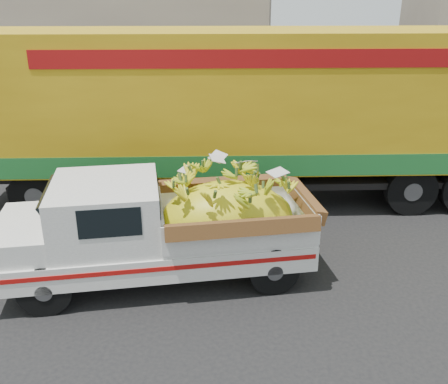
# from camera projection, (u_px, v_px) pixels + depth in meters

# --- Properties ---
(ground) EXTENTS (100.00, 100.00, 0.00)m
(ground) POSITION_uv_depth(u_px,v_px,m) (194.00, 276.00, 8.53)
(ground) COLOR black
(ground) RESTS_ON ground
(curb) EXTENTS (60.00, 0.25, 0.15)m
(curb) POSITION_uv_depth(u_px,v_px,m) (227.00, 162.00, 14.10)
(curb) COLOR gray
(curb) RESTS_ON ground
(sidewalk) EXTENTS (60.00, 4.00, 0.14)m
(sidewalk) POSITION_uv_depth(u_px,v_px,m) (233.00, 142.00, 16.04)
(sidewalk) COLOR gray
(sidewalk) RESTS_ON ground
(building_left) EXTENTS (18.00, 6.00, 5.00)m
(building_left) POSITION_uv_depth(u_px,v_px,m) (58.00, 44.00, 21.33)
(building_left) COLOR gray
(building_left) RESTS_ON ground
(pickup_truck) EXTENTS (5.29, 3.05, 1.75)m
(pickup_truck) POSITION_uv_depth(u_px,v_px,m) (180.00, 225.00, 8.23)
(pickup_truck) COLOR black
(pickup_truck) RESTS_ON ground
(semi_trailer) EXTENTS (12.05, 4.07, 3.80)m
(semi_trailer) POSITION_uv_depth(u_px,v_px,m) (248.00, 109.00, 11.01)
(semi_trailer) COLOR black
(semi_trailer) RESTS_ON ground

